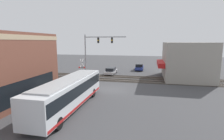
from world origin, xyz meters
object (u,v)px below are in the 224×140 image
object	(u,v)px
city_bus	(69,92)
parked_car_blue	(139,67)
parked_car_silver	(111,71)
pedestrian_at_crossing	(94,77)
crossing_signal	(82,68)

from	to	relation	value
city_bus	parked_car_blue	bearing A→B (deg)	-12.00
city_bus	parked_car_blue	world-z (taller)	city_bus
parked_car_silver	city_bus	bearing A→B (deg)	180.00
city_bus	pedestrian_at_crossing	xyz separation A→B (m)	(11.27, 1.21, -0.80)
parked_car_silver	pedestrian_at_crossing	world-z (taller)	pedestrian_at_crossing
crossing_signal	parked_car_silver	world-z (taller)	crossing_signal
city_bus	parked_car_silver	world-z (taller)	city_bus
parked_car_blue	pedestrian_at_crossing	world-z (taller)	pedestrian_at_crossing
pedestrian_at_crossing	parked_car_blue	bearing A→B (deg)	-25.06
parked_car_silver	pedestrian_at_crossing	xyz separation A→B (m)	(-7.70, 1.21, 0.23)
city_bus	pedestrian_at_crossing	bearing A→B (deg)	6.13
city_bus	parked_car_blue	size ratio (longest dim) A/B	2.64
parked_car_silver	crossing_signal	bearing A→B (deg)	153.93
parked_car_silver	pedestrian_at_crossing	distance (m)	7.80
parked_car_silver	pedestrian_at_crossing	bearing A→B (deg)	171.07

